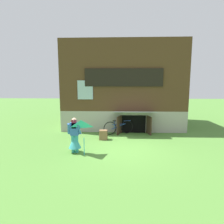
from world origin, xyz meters
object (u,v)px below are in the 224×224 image
Objects in this scene: person at (75,138)px; bicycle_blue at (119,127)px; wooden_crate at (103,135)px; kite at (81,129)px.

person reaches higher than bicycle_blue.
bicycle_blue is (1.83, 3.13, -0.23)m from person.
bicycle_blue is 3.46× the size of wooden_crate.
bicycle_blue reaches higher than wooden_crate.
person is at bearing 128.63° from kite.
bicycle_blue is at bearing 68.20° from kite.
person is at bearing -117.80° from wooden_crate.
kite is at bearing -130.84° from bicycle_blue.
person is 0.87× the size of bicycle_blue.
wooden_crate is (-0.79, -1.15, -0.15)m from bicycle_blue.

